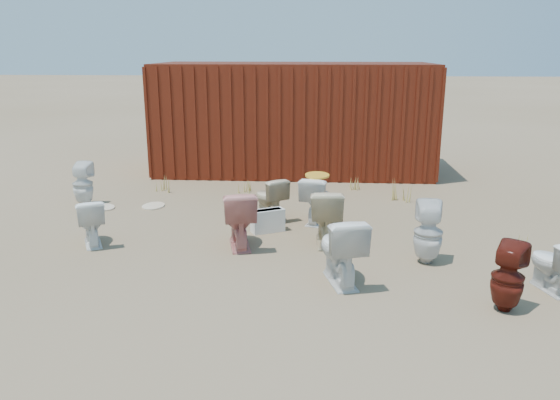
# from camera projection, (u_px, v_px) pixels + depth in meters

# --- Properties ---
(ground) EXTENTS (100.00, 100.00, 0.00)m
(ground) POSITION_uv_depth(u_px,v_px,m) (277.00, 249.00, 7.61)
(ground) COLOR brown
(ground) RESTS_ON ground
(shipping_container) EXTENTS (6.00, 2.40, 2.40)m
(shipping_container) POSITION_uv_depth(u_px,v_px,m) (294.00, 118.00, 12.29)
(shipping_container) COLOR #49150C
(shipping_container) RESTS_ON ground
(toilet_front_a) EXTENTS (0.63, 0.76, 0.68)m
(toilet_front_a) POSITION_uv_depth(u_px,v_px,m) (91.00, 222.00, 7.73)
(toilet_front_a) COLOR white
(toilet_front_a) RESTS_ON ground
(toilet_front_pink) EXTENTS (0.63, 0.89, 0.82)m
(toilet_front_pink) POSITION_uv_depth(u_px,v_px,m) (239.00, 218.00, 7.64)
(toilet_front_pink) COLOR tan
(toilet_front_pink) RESTS_ON ground
(toilet_front_c) EXTENTS (0.66, 0.91, 0.84)m
(toilet_front_c) POSITION_uv_depth(u_px,v_px,m) (340.00, 249.00, 6.44)
(toilet_front_c) COLOR white
(toilet_front_c) RESTS_ON ground
(toilet_front_maroon) EXTENTS (0.48, 0.48, 0.76)m
(toilet_front_maroon) POSITION_uv_depth(u_px,v_px,m) (508.00, 277.00, 5.75)
(toilet_front_maroon) COLOR #56170E
(toilet_front_maroon) RESTS_ON ground
(toilet_front_e) EXTENTS (0.52, 0.72, 0.65)m
(toilet_front_e) POSITION_uv_depth(u_px,v_px,m) (553.00, 264.00, 6.24)
(toilet_front_e) COLOR silver
(toilet_front_e) RESTS_ON ground
(toilet_back_a) EXTENTS (0.36, 0.37, 0.78)m
(toilet_back_a) POSITION_uv_depth(u_px,v_px,m) (83.00, 184.00, 9.65)
(toilet_back_a) COLOR white
(toilet_back_a) RESTS_ON ground
(toilet_back_beige_left) EXTENTS (0.71, 0.78, 0.70)m
(toilet_back_beige_left) POSITION_uv_depth(u_px,v_px,m) (270.00, 198.00, 8.90)
(toilet_back_beige_left) COLOR #C1B08D
(toilet_back_beige_left) RESTS_ON ground
(toilet_back_beige_right) EXTENTS (0.49, 0.82, 0.82)m
(toilet_back_beige_right) POSITION_uv_depth(u_px,v_px,m) (326.00, 216.00, 7.74)
(toilet_back_beige_right) COLOR beige
(toilet_back_beige_right) RESTS_ON ground
(toilet_back_yellowlid) EXTENTS (0.60, 0.83, 0.76)m
(toilet_back_yellowlid) POSITION_uv_depth(u_px,v_px,m) (317.00, 199.00, 8.72)
(toilet_back_yellowlid) COLOR white
(toilet_back_yellowlid) RESTS_ON ground
(toilet_back_e) EXTENTS (0.42, 0.42, 0.82)m
(toilet_back_e) POSITION_uv_depth(u_px,v_px,m) (428.00, 233.00, 7.04)
(toilet_back_e) COLOR white
(toilet_back_e) RESTS_ON ground
(yellow_lid) EXTENTS (0.39, 0.48, 0.02)m
(yellow_lid) POSITION_uv_depth(u_px,v_px,m) (317.00, 175.00, 8.62)
(yellow_lid) COLOR gold
(yellow_lid) RESTS_ON toilet_back_yellowlid
(loose_tank) EXTENTS (0.54, 0.41, 0.35)m
(loose_tank) POSITION_uv_depth(u_px,v_px,m) (268.00, 221.00, 8.31)
(loose_tank) COLOR white
(loose_tank) RESTS_ON ground
(loose_lid_near) EXTENTS (0.42, 0.53, 0.02)m
(loose_lid_near) POSITION_uv_depth(u_px,v_px,m) (153.00, 206.00, 9.67)
(loose_lid_near) COLOR beige
(loose_lid_near) RESTS_ON ground
(loose_lid_far) EXTENTS (0.58, 0.59, 0.02)m
(loose_lid_far) POSITION_uv_depth(u_px,v_px,m) (104.00, 207.00, 9.59)
(loose_lid_far) COLOR beige
(loose_lid_far) RESTS_ON ground
(weed_clump_a) EXTENTS (0.36, 0.36, 0.26)m
(weed_clump_a) POSITION_uv_depth(u_px,v_px,m) (163.00, 185.00, 10.69)
(weed_clump_a) COLOR #AB9544
(weed_clump_a) RESTS_ON ground
(weed_clump_b) EXTENTS (0.32, 0.32, 0.31)m
(weed_clump_b) POSITION_uv_depth(u_px,v_px,m) (304.00, 187.00, 10.43)
(weed_clump_b) COLOR #AB9544
(weed_clump_b) RESTS_ON ground
(weed_clump_c) EXTENTS (0.36, 0.36, 0.36)m
(weed_clump_c) POSITION_uv_depth(u_px,v_px,m) (401.00, 191.00, 10.01)
(weed_clump_c) COLOR #AB9544
(weed_clump_c) RESTS_ON ground
(weed_clump_d) EXTENTS (0.30, 0.30, 0.26)m
(weed_clump_d) POSITION_uv_depth(u_px,v_px,m) (244.00, 186.00, 10.63)
(weed_clump_d) COLOR #AB9544
(weed_clump_d) RESTS_ON ground
(weed_clump_e) EXTENTS (0.34, 0.34, 0.26)m
(weed_clump_e) POSITION_uv_depth(u_px,v_px,m) (351.00, 182.00, 10.86)
(weed_clump_e) COLOR #AB9544
(weed_clump_e) RESTS_ON ground
(weed_clump_f) EXTENTS (0.28, 0.28, 0.23)m
(weed_clump_f) POSITION_uv_depth(u_px,v_px,m) (522.00, 246.00, 7.41)
(weed_clump_f) COLOR #AB9544
(weed_clump_f) RESTS_ON ground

